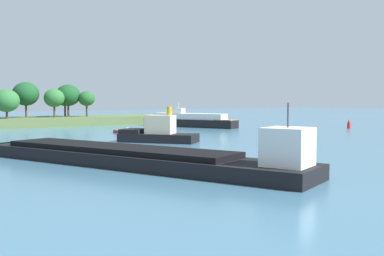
{
  "coord_description": "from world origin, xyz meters",
  "views": [
    {
      "loc": [
        -51.04,
        -27.58,
        6.09
      ],
      "look_at": [
        -7.71,
        35.75,
        1.2
      ],
      "focal_mm": 42.98,
      "sensor_mm": 36.0,
      "label": 1
    }
  ],
  "objects_px": {
    "white_riverboat": "(189,121)",
    "channel_buoy_red": "(349,125)",
    "tugboat": "(157,133)",
    "cargo_barge": "(133,156)",
    "fishing_skiff": "(125,132)"
  },
  "relations": [
    {
      "from": "white_riverboat",
      "to": "channel_buoy_red",
      "type": "xyz_separation_m",
      "value": [
        24.26,
        -22.68,
        -0.57
      ]
    },
    {
      "from": "tugboat",
      "to": "cargo_barge",
      "type": "height_order",
      "value": "cargo_barge"
    },
    {
      "from": "tugboat",
      "to": "white_riverboat",
      "type": "xyz_separation_m",
      "value": [
        23.21,
        26.23,
        0.11
      ]
    },
    {
      "from": "fishing_skiff",
      "to": "cargo_barge",
      "type": "distance_m",
      "value": 40.15
    },
    {
      "from": "channel_buoy_red",
      "to": "tugboat",
      "type": "bearing_deg",
      "value": -175.73
    },
    {
      "from": "fishing_skiff",
      "to": "tugboat",
      "type": "xyz_separation_m",
      "value": [
        -3.6,
        -17.42,
        0.99
      ]
    },
    {
      "from": "tugboat",
      "to": "channel_buoy_red",
      "type": "distance_m",
      "value": 47.61
    },
    {
      "from": "tugboat",
      "to": "channel_buoy_red",
      "type": "xyz_separation_m",
      "value": [
        47.48,
        3.55,
        -0.46
      ]
    },
    {
      "from": "channel_buoy_red",
      "to": "fishing_skiff",
      "type": "bearing_deg",
      "value": 162.45
    },
    {
      "from": "white_riverboat",
      "to": "tugboat",
      "type": "bearing_deg",
      "value": -131.51
    },
    {
      "from": "white_riverboat",
      "to": "cargo_barge",
      "type": "bearing_deg",
      "value": -129.05
    },
    {
      "from": "white_riverboat",
      "to": "cargo_barge",
      "type": "xyz_separation_m",
      "value": [
        -36.63,
        -45.16,
        -0.45
      ]
    },
    {
      "from": "fishing_skiff",
      "to": "cargo_barge",
      "type": "height_order",
      "value": "cargo_barge"
    },
    {
      "from": "white_riverboat",
      "to": "fishing_skiff",
      "type": "bearing_deg",
      "value": -155.82
    },
    {
      "from": "white_riverboat",
      "to": "cargo_barge",
      "type": "relative_size",
      "value": 0.62
    }
  ]
}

